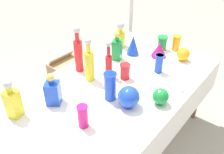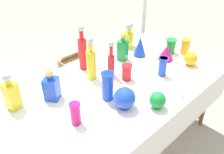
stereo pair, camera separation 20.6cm
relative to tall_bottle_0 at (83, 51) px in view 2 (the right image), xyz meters
The scene contains 23 objects.
ground_plane 1.03m from the tall_bottle_0, 92.68° to the right, with size 40.00×40.00×0.00m, color #A0998C.
display_table 0.50m from the tall_bottle_0, 92.45° to the right, with size 2.06×1.14×0.76m.
tall_bottle_0 is the anchor object (origin of this frame).
tall_bottle_1 0.29m from the tall_bottle_0, 69.33° to the right, with size 0.06×0.06×0.34m.
tall_bottle_2 0.19m from the tall_bottle_0, 105.61° to the right, with size 0.09×0.09×0.40m.
square_decanter_0 0.50m from the tall_bottle_0, 158.68° to the right, with size 0.15×0.15×0.27m.
square_decanter_1 0.41m from the tall_bottle_0, 20.61° to the right, with size 0.11×0.11×0.29m.
square_decanter_2 0.74m from the tall_bottle_0, behind, with size 0.11×0.11×0.31m.
square_decanter_3 0.63m from the tall_bottle_0, ahead, with size 0.14×0.14×0.28m.
slender_vase_0 0.74m from the tall_bottle_0, 133.27° to the right, with size 0.08×0.08×0.17m.
slender_vase_1 0.94m from the tall_bottle_0, 24.95° to the right, with size 0.11×0.11×0.15m.
slender_vase_2 1.06m from the tall_bottle_0, 29.19° to the right, with size 0.09×0.09×0.17m.
slender_vase_3 0.73m from the tall_bottle_0, 53.66° to the right, with size 0.09×0.09×0.18m.
slender_vase_4 0.45m from the tall_bottle_0, 69.50° to the right, with size 0.09×0.09×0.14m.
slender_vase_5 0.51m from the tall_bottle_0, 107.05° to the right, with size 0.10×0.10×0.24m.
fluted_vase_0 0.83m from the tall_bottle_0, 32.84° to the right, with size 0.15×0.15×0.15m.
fluted_vase_1 0.61m from the tall_bottle_0, 20.11° to the right, with size 0.13×0.13×0.21m.
round_bowl_0 1.03m from the tall_bottle_0, 41.29° to the right, with size 0.13×0.13×0.14m.
round_bowl_1 0.84m from the tall_bottle_0, 87.37° to the right, with size 0.13×0.13×0.14m.
round_bowl_2 0.68m from the tall_bottle_0, 101.91° to the right, with size 0.17×0.17×0.18m.
price_tag_left 0.96m from the tall_bottle_0, 72.29° to the right, with size 0.05×0.01×0.03m, color white.
cardboard_box_behind_left 1.21m from the tall_bottle_0, 56.95° to the left, with size 0.44×0.40×0.40m.
canopy_pole 1.23m from the tall_bottle_0, 12.25° to the left, with size 0.18×0.18×2.35m.
Camera 2 is at (-1.20, -1.22, 2.01)m, focal length 40.00 mm.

